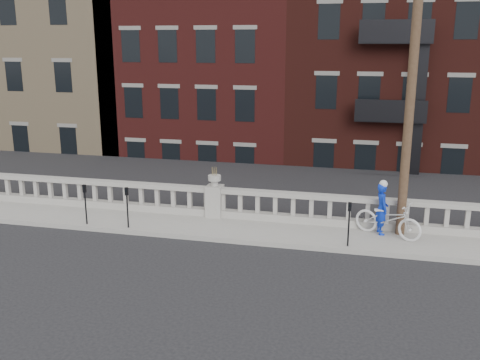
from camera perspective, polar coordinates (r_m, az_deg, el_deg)
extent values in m
plane|color=black|center=(15.29, -6.82, -8.93)|extent=(120.00, 120.00, 0.00)
cube|color=gray|center=(17.90, -3.53, -5.02)|extent=(32.00, 2.20, 0.15)
cube|color=gray|center=(18.70, -2.69, -3.49)|extent=(28.00, 0.34, 0.25)
cube|color=gray|center=(18.46, -2.72, -1.06)|extent=(28.00, 0.34, 0.16)
cube|color=gray|center=(18.57, -2.71, -2.25)|extent=(0.55, 0.55, 1.10)
cylinder|color=gray|center=(18.39, -2.73, -0.31)|extent=(0.24, 0.24, 0.20)
cylinder|color=gray|center=(18.35, -2.74, 0.23)|extent=(0.44, 0.44, 0.18)
cube|color=#605E59|center=(20.01, -2.32, -10.56)|extent=(36.00, 0.50, 5.15)
cube|color=black|center=(40.98, 5.93, -1.53)|extent=(80.00, 44.00, 0.50)
cube|color=#595651|center=(24.42, -4.21, -7.27)|extent=(16.00, 7.00, 4.00)
cube|color=tan|center=(40.56, -19.85, 12.23)|extent=(18.00, 16.00, 20.00)
cube|color=#491615|center=(34.51, -1.76, 7.80)|extent=(10.00, 14.00, 14.00)
cube|color=#39130F|center=(33.25, 15.29, 8.34)|extent=(10.00, 14.00, 15.50)
cylinder|color=#422D1E|center=(16.79, 17.91, 10.75)|extent=(0.28, 0.28, 10.00)
cylinder|color=black|center=(18.48, -16.12, -2.91)|extent=(0.05, 0.05, 1.10)
cube|color=black|center=(18.29, -16.27, -0.88)|extent=(0.10, 0.08, 0.26)
cube|color=black|center=(18.24, -16.35, -0.79)|extent=(0.06, 0.01, 0.08)
cylinder|color=black|center=(17.80, -11.90, -3.30)|extent=(0.05, 0.05, 1.10)
cube|color=black|center=(17.61, -12.02, -1.20)|extent=(0.10, 0.08, 0.26)
cube|color=black|center=(17.56, -12.09, -1.11)|extent=(0.06, 0.01, 0.08)
cylinder|color=black|center=(16.19, 11.50, -5.11)|extent=(0.05, 0.05, 1.10)
cube|color=black|center=(15.98, 11.63, -2.81)|extent=(0.10, 0.08, 0.26)
cube|color=black|center=(15.92, 11.63, -2.72)|extent=(0.06, 0.01, 0.08)
imported|color=silver|center=(17.28, 15.51, -4.02)|extent=(2.27, 1.59, 1.13)
imported|color=#0C2AB7|center=(17.39, 14.88, -2.98)|extent=(0.54, 0.68, 1.64)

